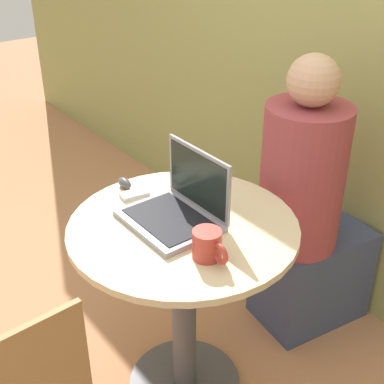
{
  "coord_description": "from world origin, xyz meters",
  "views": [
    {
      "loc": [
        1.22,
        -0.9,
        1.75
      ],
      "look_at": [
        -0.02,
        0.05,
        0.87
      ],
      "focal_mm": 50.0,
      "sensor_mm": 36.0,
      "label": 1
    }
  ],
  "objects": [
    {
      "name": "round_table",
      "position": [
        0.0,
        0.0,
        0.55
      ],
      "size": [
        0.78,
        0.78,
        0.77
      ],
      "color": "#4C4C51",
      "rests_on": "ground_plane"
    },
    {
      "name": "coffee_cup",
      "position": [
        0.2,
        -0.05,
        0.82
      ],
      "size": [
        0.14,
        0.09,
        0.09
      ],
      "color": "#B2382D",
      "rests_on": "round_table"
    },
    {
      "name": "cell_phone",
      "position": [
        -0.26,
        -0.03,
        0.78
      ],
      "size": [
        0.07,
        0.11,
        0.02
      ],
      "color": "silver",
      "rests_on": "round_table"
    },
    {
      "name": "computer_mouse",
      "position": [
        -0.34,
        -0.02,
        0.79
      ],
      "size": [
        0.07,
        0.04,
        0.04
      ],
      "color": "#4C4C51",
      "rests_on": "round_table"
    },
    {
      "name": "person_seated",
      "position": [
        0.0,
        0.65,
        0.52
      ],
      "size": [
        0.38,
        0.54,
        1.25
      ],
      "color": "#3D4766",
      "rests_on": "ground_plane"
    },
    {
      "name": "laptop",
      "position": [
        -0.03,
        0.0,
        0.82
      ],
      "size": [
        0.32,
        0.26,
        0.24
      ],
      "color": "gray",
      "rests_on": "round_table"
    },
    {
      "name": "ground_plane",
      "position": [
        0.0,
        0.0,
        0.0
      ],
      "size": [
        12.0,
        12.0,
        0.0
      ],
      "primitive_type": "plane",
      "color": "tan"
    }
  ]
}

